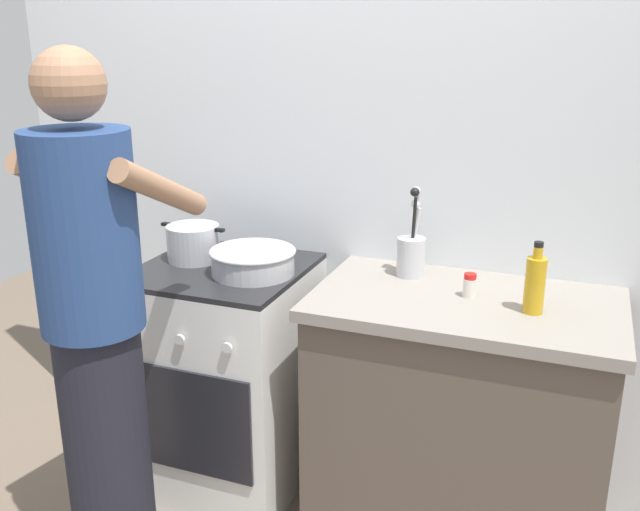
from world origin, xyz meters
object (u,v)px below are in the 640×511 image
stove_range (227,376)px  oil_bottle (535,284)px  pot (193,243)px  person (97,339)px  mixing_bowl (253,260)px  spice_bottle (470,286)px  utensil_crock (411,252)px

stove_range → oil_bottle: oil_bottle is taller
pot → person: person is taller
oil_bottle → person: (-1.20, -0.58, -0.13)m
pot → oil_bottle: bearing=-3.6°
stove_range → mixing_bowl: (0.14, -0.02, 0.50)m
spice_bottle → pot: bearing=179.2°
pot → person: bearing=-85.3°
mixing_bowl → oil_bottle: bearing=-1.0°
spice_bottle → person: 1.18m
stove_range → person: size_ratio=0.53×
person → stove_range: bearing=82.0°
oil_bottle → person: 1.34m
pot → spice_bottle: size_ratio=3.31×
spice_bottle → oil_bottle: oil_bottle is taller
person → spice_bottle: bearing=32.8°
utensil_crock → person: person is taller
mixing_bowl → utensil_crock: 0.57m
spice_bottle → mixing_bowl: bearing=-176.5°
utensil_crock → mixing_bowl: bearing=-161.0°
utensil_crock → person: size_ratio=0.19×
spice_bottle → oil_bottle: 0.22m
stove_range → pot: bearing=164.4°
stove_range → person: 0.74m
utensil_crock → oil_bottle: utensil_crock is taller
spice_bottle → oil_bottle: bearing=-17.1°
oil_bottle → stove_range: bearing=178.0°
stove_range → utensil_crock: size_ratio=2.80×
stove_range → person: (-0.09, -0.61, 0.41)m
pot → person: (0.05, -0.65, -0.11)m
pot → mixing_bowl: size_ratio=0.85×
mixing_bowl → spice_bottle: (0.77, 0.05, -0.01)m
spice_bottle → stove_range: bearing=-178.4°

